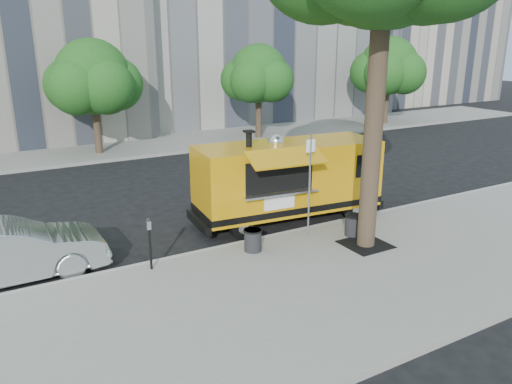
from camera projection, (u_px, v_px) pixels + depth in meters
ground at (235, 234)px, 14.84m from camera, size 120.00×120.00×0.00m
sidewalk at (314, 287)px, 11.50m from camera, size 60.00×6.00×0.15m
curb at (250, 242)px, 14.05m from camera, size 60.00×0.14×0.16m
far_sidewalk at (116, 149)px, 26.02m from camera, size 60.00×5.00×0.15m
building_right at (400, 12)px, 46.66m from camera, size 16.00×12.00×16.00m
tree_well at (365, 244)px, 13.71m from camera, size 1.20×1.20×0.02m
far_tree_b at (92, 77)px, 23.78m from camera, size 3.60×3.60×5.50m
far_tree_c at (259, 74)px, 27.84m from camera, size 3.24×3.24×5.21m
far_tree_d at (389, 66)px, 32.71m from camera, size 3.78×3.78×5.64m
sign_post at (310, 180)px, 13.75m from camera, size 0.28×0.06×3.00m
parking_meter at (149, 238)px, 12.01m from camera, size 0.11×0.11×1.33m
food_truck at (288, 179)px, 15.51m from camera, size 6.23×3.08×2.98m
sedan at (7, 252)px, 11.75m from camera, size 4.52×1.63×1.48m
trash_bin_left at (353, 225)px, 14.27m from camera, size 0.51×0.51×0.61m
trash_bin_right at (253, 239)px, 13.22m from camera, size 0.50×0.50×0.60m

